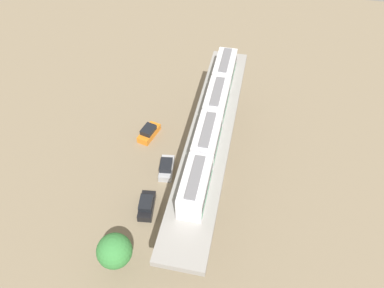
{
  "coord_description": "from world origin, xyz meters",
  "views": [
    {
      "loc": [
        -4.5,
        32.78,
        41.16
      ],
      "look_at": [
        2.5,
        -0.75,
        5.12
      ],
      "focal_mm": 35.31,
      "sensor_mm": 36.0,
      "label": 1
    }
  ],
  "objects_px": {
    "parked_car_black": "(147,205)",
    "parked_car_silver": "(166,167)",
    "train": "(212,119)",
    "parked_car_orange": "(149,132)",
    "tree_near_viaduct": "(114,251)"
  },
  "relations": [
    {
      "from": "parked_car_black",
      "to": "parked_car_silver",
      "type": "bearing_deg",
      "value": -105.25
    },
    {
      "from": "train",
      "to": "parked_car_orange",
      "type": "bearing_deg",
      "value": -26.49
    },
    {
      "from": "parked_car_silver",
      "to": "parked_car_black",
      "type": "relative_size",
      "value": 1.0
    },
    {
      "from": "train",
      "to": "tree_near_viaduct",
      "type": "distance_m",
      "value": 18.88
    },
    {
      "from": "train",
      "to": "parked_car_orange",
      "type": "xyz_separation_m",
      "value": [
        10.29,
        -5.13,
        -9.33
      ]
    },
    {
      "from": "tree_near_viaduct",
      "to": "parked_car_black",
      "type": "bearing_deg",
      "value": -96.23
    },
    {
      "from": "parked_car_orange",
      "to": "tree_near_viaduct",
      "type": "xyz_separation_m",
      "value": [
        -2.55,
        21.1,
        2.9
      ]
    },
    {
      "from": "train",
      "to": "tree_near_viaduct",
      "type": "xyz_separation_m",
      "value": [
        7.74,
        15.97,
        -6.43
      ]
    },
    {
      "from": "parked_car_silver",
      "to": "tree_near_viaduct",
      "type": "bearing_deg",
      "value": 75.73
    },
    {
      "from": "parked_car_silver",
      "to": "tree_near_viaduct",
      "type": "distance_m",
      "value": 15.28
    },
    {
      "from": "train",
      "to": "parked_car_black",
      "type": "distance_m",
      "value": 13.91
    },
    {
      "from": "train",
      "to": "parked_car_black",
      "type": "bearing_deg",
      "value": 48.48
    },
    {
      "from": "train",
      "to": "parked_car_silver",
      "type": "height_order",
      "value": "train"
    },
    {
      "from": "parked_car_silver",
      "to": "parked_car_black",
      "type": "distance_m",
      "value": 6.71
    },
    {
      "from": "parked_car_silver",
      "to": "parked_car_orange",
      "type": "relative_size",
      "value": 0.97
    }
  ]
}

